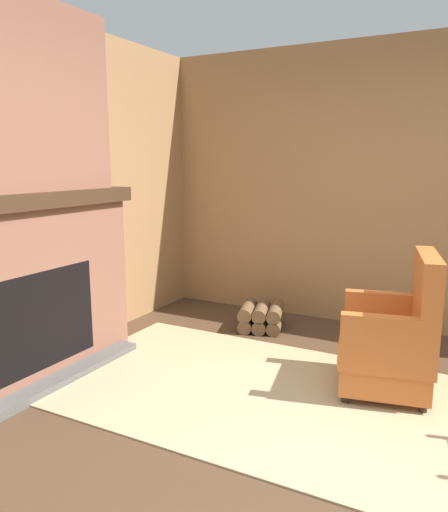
{
  "coord_description": "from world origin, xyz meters",
  "views": [
    {
      "loc": [
        0.65,
        -2.36,
        1.56
      ],
      "look_at": [
        -0.97,
        0.7,
        0.9
      ],
      "focal_mm": 35.0,
      "sensor_mm": 36.0,
      "label": 1
    }
  ],
  "objects_px": {
    "armchair": "(392,341)",
    "firewood_stack": "(261,316)",
    "storage_case": "(76,180)",
    "decorative_plate_on_mantel": "(17,171)"
  },
  "relations": [
    {
      "from": "storage_case",
      "to": "decorative_plate_on_mantel",
      "type": "relative_size",
      "value": 0.94
    },
    {
      "from": "armchair",
      "to": "decorative_plate_on_mantel",
      "type": "xyz_separation_m",
      "value": [
        -2.41,
        -0.95,
        1.13
      ]
    },
    {
      "from": "armchair",
      "to": "storage_case",
      "type": "xyz_separation_m",
      "value": [
        -2.39,
        -0.41,
        1.06
      ]
    },
    {
      "from": "armchair",
      "to": "firewood_stack",
      "type": "relative_size",
      "value": 1.79
    },
    {
      "from": "firewood_stack",
      "to": "storage_case",
      "type": "height_order",
      "value": "storage_case"
    },
    {
      "from": "firewood_stack",
      "to": "decorative_plate_on_mantel",
      "type": "height_order",
      "value": "decorative_plate_on_mantel"
    },
    {
      "from": "armchair",
      "to": "firewood_stack",
      "type": "height_order",
      "value": "armchair"
    },
    {
      "from": "firewood_stack",
      "to": "storage_case",
      "type": "relative_size",
      "value": 2.04
    },
    {
      "from": "armchair",
      "to": "decorative_plate_on_mantel",
      "type": "relative_size",
      "value": 3.42
    },
    {
      "from": "armchair",
      "to": "decorative_plate_on_mantel",
      "type": "height_order",
      "value": "decorative_plate_on_mantel"
    }
  ]
}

